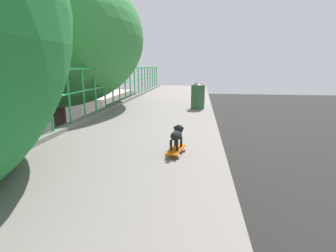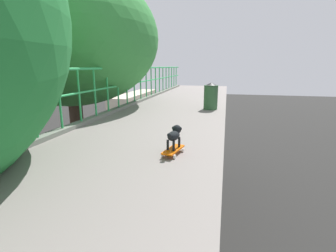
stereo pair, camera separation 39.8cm
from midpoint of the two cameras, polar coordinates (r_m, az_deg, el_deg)
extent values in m
cube|color=slate|center=(2.95, -22.55, -17.19)|extent=(3.15, 29.43, 0.39)
cube|color=black|center=(3.08, -20.26, -11.62)|extent=(3.08, 0.06, 0.00)
cylinder|color=green|center=(4.58, -32.00, 3.73)|extent=(0.04, 0.04, 1.12)
cylinder|color=green|center=(5.11, -27.37, 5.07)|extent=(0.04, 0.04, 1.12)
cylinder|color=green|center=(5.67, -23.60, 6.14)|extent=(0.04, 0.04, 1.12)
cylinder|color=green|center=(6.25, -20.51, 6.99)|extent=(0.04, 0.04, 1.12)
cylinder|color=green|center=(6.84, -17.95, 7.68)|extent=(0.04, 0.04, 1.12)
cylinder|color=green|center=(7.45, -15.79, 8.25)|extent=(0.04, 0.04, 1.12)
cylinder|color=green|center=(8.06, -13.95, 8.72)|extent=(0.04, 0.04, 1.12)
cylinder|color=green|center=(8.69, -12.37, 9.12)|extent=(0.04, 0.04, 1.12)
cylinder|color=green|center=(9.32, -11.00, 9.46)|extent=(0.04, 0.04, 1.12)
cylinder|color=green|center=(9.95, -9.80, 9.75)|extent=(0.04, 0.04, 1.12)
cylinder|color=green|center=(10.59, -8.75, 10.00)|extent=(0.04, 0.04, 1.12)
cylinder|color=green|center=(11.23, -7.81, 10.22)|extent=(0.04, 0.04, 1.12)
cylinder|color=green|center=(11.87, -6.98, 10.42)|extent=(0.04, 0.04, 1.12)
cylinder|color=green|center=(12.52, -6.23, 10.59)|extent=(0.04, 0.04, 1.12)
cylinder|color=green|center=(13.17, -5.55, 10.75)|extent=(0.04, 0.04, 1.12)
cylinder|color=green|center=(13.82, -4.93, 10.89)|extent=(0.04, 0.04, 1.12)
cylinder|color=green|center=(14.47, -4.37, 11.01)|extent=(0.04, 0.04, 1.12)
cylinder|color=green|center=(15.12, -3.86, 11.13)|extent=(0.04, 0.04, 1.12)
cylinder|color=green|center=(15.78, -3.39, 11.23)|extent=(0.04, 0.04, 1.12)
cube|color=#ABB3B8|center=(15.30, -21.80, -10.89)|extent=(1.82, 4.38, 0.57)
cube|color=#1E232B|center=(14.96, -22.28, -9.21)|extent=(1.52, 1.80, 0.52)
cylinder|color=black|center=(16.17, -16.53, -9.79)|extent=(0.23, 0.66, 0.66)
cylinder|color=black|center=(16.92, -22.00, -9.17)|extent=(0.23, 0.66, 0.66)
cylinder|color=black|center=(13.84, -21.42, -14.30)|extent=(0.23, 0.66, 0.66)
cylinder|color=black|center=(14.71, -27.55, -13.24)|extent=(0.23, 0.66, 0.66)
cube|color=#243F93|center=(20.11, -25.40, -5.40)|extent=(1.69, 4.21, 0.66)
cube|color=#1E232B|center=(20.03, -25.39, -3.52)|extent=(1.41, 1.70, 0.64)
cylinder|color=black|center=(18.68, -25.45, -7.43)|extent=(0.24, 0.63, 0.63)
cylinder|color=black|center=(19.58, -29.45, -6.95)|extent=(0.24, 0.63, 0.63)
cylinder|color=black|center=(20.86, -21.51, -4.92)|extent=(0.24, 0.63, 0.63)
cylinder|color=black|center=(21.67, -25.26, -4.61)|extent=(0.24, 0.63, 0.63)
cube|color=beige|center=(32.35, -13.00, 4.59)|extent=(2.39, 11.57, 2.95)
cube|color=black|center=(32.28, -13.05, 5.50)|extent=(2.41, 10.64, 0.70)
cylinder|color=black|center=(35.99, -8.99, 3.59)|extent=(0.28, 0.96, 0.96)
cylinder|color=black|center=(36.69, -12.43, 3.62)|extent=(0.28, 0.96, 0.96)
cylinder|color=black|center=(29.25, -12.88, 1.14)|extent=(0.28, 0.96, 0.96)
cylinder|color=black|center=(30.11, -16.98, 1.23)|extent=(0.28, 0.96, 0.96)
cylinder|color=#4A352D|center=(9.71, -23.67, -9.74)|extent=(0.46, 0.46, 5.85)
ellipsoid|color=#378C3F|center=(9.04, -26.48, 17.62)|extent=(5.75, 5.75, 4.32)
cube|color=#F05E03|center=(3.67, -1.28, -5.42)|extent=(0.26, 0.51, 0.02)
cylinder|color=white|center=(3.80, 0.89, -5.45)|extent=(0.04, 0.06, 0.06)
cylinder|color=white|center=(3.86, -1.76, -5.15)|extent=(0.04, 0.06, 0.06)
cylinder|color=white|center=(3.52, -0.74, -7.02)|extent=(0.04, 0.06, 0.06)
cylinder|color=white|center=(3.58, -3.57, -6.66)|extent=(0.04, 0.06, 0.06)
cylinder|color=black|center=(3.75, -0.01, -3.63)|extent=(0.04, 0.04, 0.15)
cylinder|color=black|center=(3.78, -1.33, -3.49)|extent=(0.04, 0.04, 0.15)
cylinder|color=black|center=(3.56, -1.11, -4.55)|extent=(0.04, 0.04, 0.15)
cylinder|color=black|center=(3.59, -2.49, -4.40)|extent=(0.04, 0.04, 0.15)
ellipsoid|color=black|center=(3.63, -1.23, -2.24)|extent=(0.21, 0.30, 0.14)
sphere|color=black|center=(3.72, -0.61, -0.76)|extent=(0.13, 0.13, 0.13)
ellipsoid|color=black|center=(3.78, -0.30, -0.69)|extent=(0.06, 0.07, 0.04)
sphere|color=black|center=(3.70, 0.12, -0.57)|extent=(0.06, 0.06, 0.06)
sphere|color=black|center=(3.74, -1.34, -0.45)|extent=(0.06, 0.06, 0.06)
sphere|color=black|center=(3.49, -2.06, -2.18)|extent=(0.07, 0.07, 0.07)
cylinder|color=#315C35|center=(7.64, 5.34, 6.63)|extent=(0.41, 0.41, 0.71)
cone|color=black|center=(7.61, 5.40, 9.53)|extent=(0.42, 0.42, 0.10)
camera|label=1|loc=(0.20, -92.86, -0.69)|focal=26.69mm
camera|label=2|loc=(0.20, 87.14, 0.69)|focal=26.69mm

